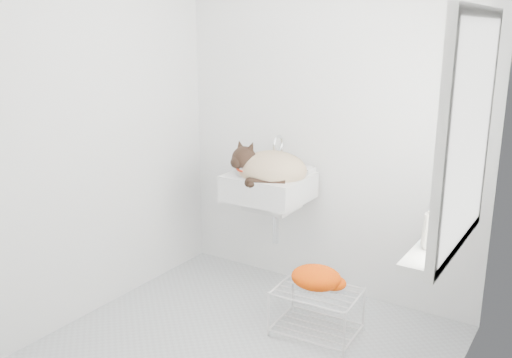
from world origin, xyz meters
The scene contains 15 objects.
floor centered at (0.00, 0.00, 0.00)m, with size 2.20×2.00×0.02m, color #A8ADB1.
back_wall centered at (0.00, 1.00, 1.25)m, with size 2.20×0.02×2.50m, color white.
right_wall centered at (1.10, 0.00, 1.25)m, with size 0.02×2.00×2.50m, color white.
left_wall centered at (-1.10, 0.00, 1.25)m, with size 0.02×2.00×2.50m, color white.
window_glass centered at (1.09, 0.20, 1.35)m, with size 0.01×0.80×1.00m, color white.
window_frame centered at (1.07, 0.20, 1.35)m, with size 0.04×0.90×1.10m, color white.
windowsill centered at (1.01, 0.20, 0.83)m, with size 0.16×0.88×0.04m, color white.
sink centered at (-0.29, 0.74, 0.85)m, with size 0.53×0.46×0.21m, color white.
faucet centered at (-0.29, 0.92, 0.99)m, with size 0.19×0.13×0.19m, color silver, non-canonical shape.
cat centered at (-0.28, 0.72, 0.89)m, with size 0.53×0.46×0.31m.
wire_rack centered at (0.27, 0.38, 0.15)m, with size 0.48×0.34×0.29m, color silver.
towel centered at (0.25, 0.41, 0.32)m, with size 0.31×0.22×0.13m, color #CE6E00.
bottle_a centered at (1.00, 0.01, 0.85)m, with size 0.07×0.07×0.19m, color beige.
bottle_b centered at (1.00, 0.17, 0.85)m, with size 0.09×0.10×0.21m, color teal.
bottle_c centered at (1.00, 0.37, 0.85)m, with size 0.13×0.13×0.17m, color #A3B3BF.
Camera 1 is at (1.58, -2.34, 1.80)m, focal length 38.49 mm.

